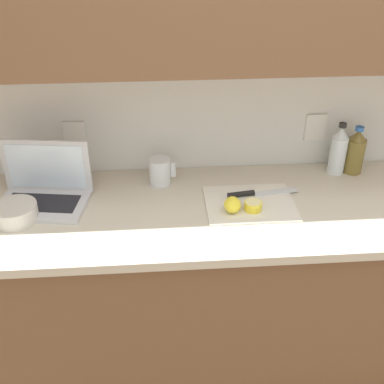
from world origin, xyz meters
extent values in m
plane|color=brown|center=(0.00, 0.00, 0.00)|extent=(12.00, 12.00, 0.00)
cube|color=white|center=(0.00, 0.36, 1.30)|extent=(5.20, 0.06, 2.60)
cube|color=white|center=(-0.80, 0.33, 1.09)|extent=(0.09, 0.01, 0.12)
cube|color=white|center=(0.24, 0.33, 1.09)|extent=(0.09, 0.01, 0.12)
cube|color=brown|center=(0.00, 0.00, 0.44)|extent=(2.39, 0.62, 0.88)
cube|color=beige|center=(0.00, 0.00, 0.89)|extent=(2.46, 0.66, 0.03)
cube|color=silver|center=(-0.91, 0.05, 0.92)|extent=(0.37, 0.27, 0.02)
cube|color=black|center=(-0.91, 0.05, 0.93)|extent=(0.30, 0.17, 0.00)
cube|color=silver|center=(-0.90, 0.15, 1.04)|extent=(0.35, 0.06, 0.22)
cube|color=silver|center=(-0.90, 0.15, 1.04)|extent=(0.31, 0.05, 0.19)
cube|color=silver|center=(-0.10, 0.01, 0.92)|extent=(0.35, 0.28, 0.01)
cube|color=silver|center=(0.02, 0.08, 0.92)|extent=(0.19, 0.06, 0.00)
cylinder|color=black|center=(-0.13, 0.06, 0.93)|extent=(0.11, 0.04, 0.02)
cylinder|color=yellow|center=(-0.10, -0.04, 0.94)|extent=(0.07, 0.07, 0.03)
cylinder|color=#F4EAA3|center=(-0.10, -0.04, 0.96)|extent=(0.06, 0.06, 0.00)
sphere|color=yellow|center=(-0.18, -0.05, 0.95)|extent=(0.07, 0.07, 0.07)
cylinder|color=olive|center=(0.40, 0.24, 0.99)|extent=(0.08, 0.08, 0.16)
cone|color=olive|center=(0.40, 0.24, 1.09)|extent=(0.07, 0.07, 0.04)
cylinder|color=#3366B2|center=(0.40, 0.24, 1.12)|extent=(0.04, 0.04, 0.02)
cylinder|color=silver|center=(0.32, 0.24, 1.00)|extent=(0.07, 0.07, 0.17)
cone|color=silver|center=(0.32, 0.24, 1.10)|extent=(0.06, 0.06, 0.05)
cylinder|color=black|center=(0.32, 0.24, 1.14)|extent=(0.03, 0.03, 0.02)
cylinder|color=silver|center=(-0.45, 0.20, 0.97)|extent=(0.09, 0.09, 0.11)
cube|color=silver|center=(-0.39, 0.20, 0.97)|extent=(0.02, 0.01, 0.06)
cylinder|color=beige|center=(-0.99, -0.04, 0.94)|extent=(0.17, 0.17, 0.06)
camera|label=1|loc=(-0.45, -1.57, 1.94)|focal=45.00mm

